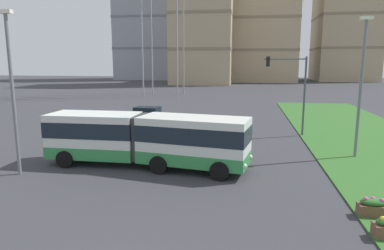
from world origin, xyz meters
TOP-DOWN VIEW (x-y plane):
  - articulated_bus at (-2.13, 11.86)m, footprint 11.93×3.69m
  - car_maroon_sedan at (-6.04, 25.98)m, footprint 4.57×2.40m
  - flower_planter_2 at (8.51, 6.74)m, footprint 1.10×0.56m
  - traffic_light_far_right at (7.09, 22.00)m, footprint 3.35×0.28m
  - streetlight_left at (-8.50, 9.41)m, footprint 0.70×0.28m
  - streetlight_median at (10.41, 15.72)m, footprint 0.70×0.28m
  - apartment_tower_west at (-30.00, 108.83)m, footprint 18.92×15.45m
  - apartment_tower_centre at (6.93, 102.21)m, footprint 21.41×17.81m
  - apartment_tower_eastcentre at (33.23, 110.74)m, footprint 17.45×19.98m

SIDE VIEW (x-z plane):
  - flower_planter_2 at x=8.51m, z-range 0.06..0.80m
  - car_maroon_sedan at x=-6.04m, z-range -0.04..1.54m
  - articulated_bus at x=-2.13m, z-range 0.15..3.15m
  - traffic_light_far_right at x=7.09m, z-range 1.13..7.53m
  - streetlight_left at x=-8.50m, z-range 0.44..9.00m
  - streetlight_median at x=10.41m, z-range 0.44..9.08m
  - apartment_tower_centre at x=6.93m, z-range 0.02..35.44m
  - apartment_tower_eastcentre at x=33.23m, z-range 0.02..38.26m
  - apartment_tower_west at x=-30.00m, z-range 0.02..48.95m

